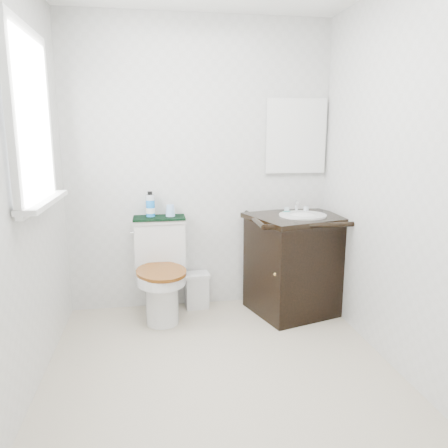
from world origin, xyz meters
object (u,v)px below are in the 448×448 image
object	(u,v)px
mouthwash_bottle	(150,205)
toilet	(161,275)
vanity	(296,261)
trash_bin	(197,290)
cup	(170,210)

from	to	relation	value
mouthwash_bottle	toilet	bearing A→B (deg)	-65.33
toilet	mouthwash_bottle	size ratio (longest dim) A/B	3.84
vanity	mouthwash_bottle	size ratio (longest dim) A/B	4.48
trash_bin	mouthwash_bottle	bearing A→B (deg)	177.49
vanity	trash_bin	bearing A→B (deg)	166.46
trash_bin	mouthwash_bottle	xyz separation A→B (m)	(-0.37, 0.02, 0.74)
toilet	vanity	world-z (taller)	vanity
toilet	mouthwash_bottle	xyz separation A→B (m)	(-0.07, 0.15, 0.55)
mouthwash_bottle	vanity	bearing A→B (deg)	-10.19
toilet	trash_bin	xyz separation A→B (m)	(0.30, 0.13, -0.19)
vanity	trash_bin	distance (m)	0.88
toilet	vanity	xyz separation A→B (m)	(1.12, -0.06, 0.09)
toilet	vanity	bearing A→B (deg)	-3.33
trash_bin	vanity	bearing A→B (deg)	-13.54
vanity	cup	bearing A→B (deg)	169.21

